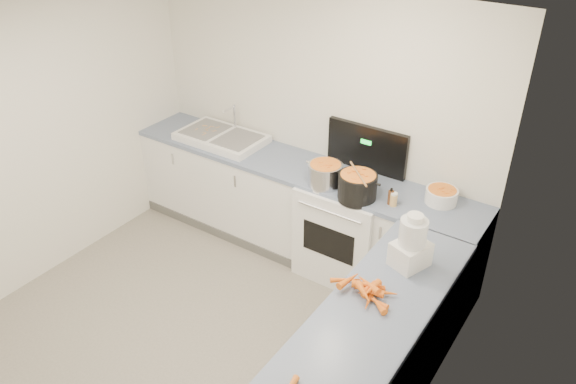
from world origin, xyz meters
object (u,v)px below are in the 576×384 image
Objects in this scene: sink at (222,137)px; mixing_bowl at (441,196)px; stove at (347,227)px; extract_bottle at (391,197)px; food_processor at (412,244)px; black_pot at (357,187)px; spice_jar at (394,200)px; steel_pot at (325,175)px.

mixing_bowl is (2.22, 0.11, 0.02)m from sink.
stove is 0.94m from mixing_bowl.
food_processor is (0.45, -0.65, 0.12)m from extract_bottle.
sink is 2.68× the size of black_pot.
food_processor reaches higher than sink.
sink is at bearing -177.08° from mixing_bowl.
extract_bottle is (0.28, 0.06, -0.03)m from black_pot.
stove reaches higher than black_pot.
stove reaches higher than mixing_bowl.
spice_jar is at bearing -16.79° from extract_bottle.
black_pot is 0.78× the size of food_processor.
sink is 2.09× the size of food_processor.
steel_pot is (1.29, -0.17, 0.05)m from sink.
extract_bottle is at bearing -142.70° from mixing_bowl.
spice_jar is at bearing 1.75° from steel_pot.
steel_pot reaches higher than spice_jar.
spice_jar is (-0.30, -0.26, -0.01)m from mixing_bowl.
sink is at bearing 175.80° from extract_bottle.
steel_pot is 2.90× the size of spice_jar.
black_pot reaches higher than steel_pot.
spice_jar is (1.92, -0.15, 0.01)m from sink.
stove is 11.27× the size of extract_bottle.
sink is 2.92× the size of steel_pot.
mixing_bowl is 0.63× the size of food_processor.
extract_bottle is at bearing -15.65° from stove.
black_pot is at bearing -6.91° from sink.
food_processor is at bearing -55.45° from extract_bottle.
food_processor is at bearing -39.33° from black_pot.
black_pot is 0.31m from spice_jar.
sink is at bearing 172.60° from steel_pot.
extract_bottle is at bearing 163.21° from spice_jar.
mixing_bowl is at bearing 16.77° from steel_pot.
food_processor reaches higher than spice_jar.
mixing_bowl is 2.16× the size of extract_bottle.
mixing_bowl is (0.77, 0.13, 0.53)m from stove.
sink is 2.47m from food_processor.
stove is 0.61m from black_pot.
black_pot is at bearing -168.39° from extract_bottle.
food_processor is at bearing -56.97° from spice_jar.
sink is 3.31× the size of mixing_bowl.
steel_pot is 0.60m from extract_bottle.
food_processor is (0.72, -0.59, 0.08)m from black_pot.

